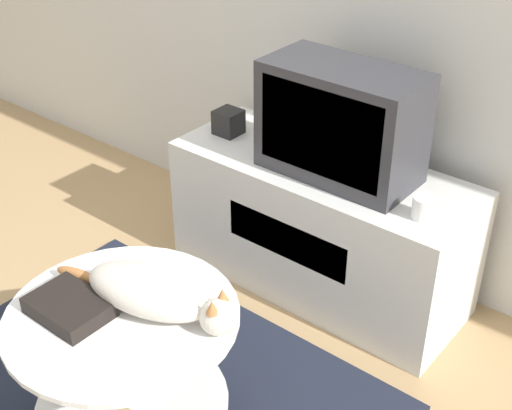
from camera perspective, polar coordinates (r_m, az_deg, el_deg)
tv_stand at (r=2.87m, az=5.15°, el=-1.72°), size 1.21×0.47×0.55m
tv at (r=2.60m, az=6.84°, el=6.59°), size 0.58×0.29×0.42m
speaker at (r=2.95m, az=-2.22°, el=6.65°), size 0.10×0.10×0.10m
mug at (r=2.45m, az=13.25°, el=-0.21°), size 0.08×0.08×0.08m
coffee_table at (r=2.23m, az=-10.23°, el=-12.07°), size 0.68×0.68×0.49m
dvd_box at (r=2.12m, az=-14.71°, el=-7.90°), size 0.23×0.17×0.05m
cat at (r=2.07m, az=-8.15°, el=-6.99°), size 0.61×0.27×0.13m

